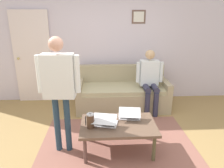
{
  "coord_description": "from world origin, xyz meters",
  "views": [
    {
      "loc": [
        0.16,
        2.63,
        1.95
      ],
      "look_at": [
        -0.03,
        -0.82,
        0.8
      ],
      "focal_mm": 33.64,
      "sensor_mm": 36.0,
      "label": 1
    }
  ],
  "objects_px": {
    "coffee_table": "(118,127)",
    "laptop_center": "(130,115)",
    "french_press": "(91,121)",
    "interior_door": "(33,58)",
    "laptop_left": "(105,122)",
    "person_standing": "(59,82)",
    "person_seated": "(150,78)",
    "couch": "(122,94)"
  },
  "relations": [
    {
      "from": "coffee_table",
      "to": "laptop_center",
      "type": "bearing_deg",
      "value": -136.39
    },
    {
      "from": "laptop_left",
      "to": "person_seated",
      "type": "xyz_separation_m",
      "value": [
        -0.94,
        -1.34,
        0.24
      ]
    },
    {
      "from": "laptop_center",
      "to": "french_press",
      "type": "relative_size",
      "value": 1.5
    },
    {
      "from": "couch",
      "to": "coffee_table",
      "type": "bearing_deg",
      "value": 82.07
    },
    {
      "from": "laptop_center",
      "to": "coffee_table",
      "type": "bearing_deg",
      "value": 43.61
    },
    {
      "from": "laptop_left",
      "to": "coffee_table",
      "type": "bearing_deg",
      "value": -176.36
    },
    {
      "from": "laptop_left",
      "to": "person_standing",
      "type": "xyz_separation_m",
      "value": [
        0.62,
        -0.07,
        0.6
      ]
    },
    {
      "from": "french_press",
      "to": "interior_door",
      "type": "bearing_deg",
      "value": -57.45
    },
    {
      "from": "interior_door",
      "to": "french_press",
      "type": "distance_m",
      "value": 2.57
    },
    {
      "from": "laptop_center",
      "to": "person_seated",
      "type": "height_order",
      "value": "person_seated"
    },
    {
      "from": "coffee_table",
      "to": "laptop_left",
      "type": "relative_size",
      "value": 2.75
    },
    {
      "from": "interior_door",
      "to": "person_standing",
      "type": "relative_size",
      "value": 1.21
    },
    {
      "from": "interior_door",
      "to": "coffee_table",
      "type": "height_order",
      "value": "interior_door"
    },
    {
      "from": "coffee_table",
      "to": "person_seated",
      "type": "height_order",
      "value": "person_seated"
    },
    {
      "from": "interior_door",
      "to": "laptop_center",
      "type": "relative_size",
      "value": 5.6
    },
    {
      "from": "coffee_table",
      "to": "person_seated",
      "type": "bearing_deg",
      "value": -119.42
    },
    {
      "from": "couch",
      "to": "person_seated",
      "type": "bearing_deg",
      "value": 157.06
    },
    {
      "from": "french_press",
      "to": "couch",
      "type": "bearing_deg",
      "value": -110.51
    },
    {
      "from": "person_standing",
      "to": "person_seated",
      "type": "relative_size",
      "value": 1.32
    },
    {
      "from": "laptop_left",
      "to": "person_seated",
      "type": "bearing_deg",
      "value": -125.02
    },
    {
      "from": "coffee_table",
      "to": "person_seated",
      "type": "xyz_separation_m",
      "value": [
        -0.75,
        -1.33,
        0.34
      ]
    },
    {
      "from": "couch",
      "to": "coffee_table",
      "type": "xyz_separation_m",
      "value": [
        0.22,
        1.56,
        0.09
      ]
    },
    {
      "from": "interior_door",
      "to": "person_standing",
      "type": "bearing_deg",
      "value": 115.29
    },
    {
      "from": "interior_door",
      "to": "coffee_table",
      "type": "relative_size",
      "value": 1.88
    },
    {
      "from": "coffee_table",
      "to": "laptop_left",
      "type": "bearing_deg",
      "value": 3.64
    },
    {
      "from": "coffee_table",
      "to": "laptop_left",
      "type": "height_order",
      "value": "laptop_left"
    },
    {
      "from": "coffee_table",
      "to": "french_press",
      "type": "height_order",
      "value": "french_press"
    },
    {
      "from": "laptop_left",
      "to": "laptop_center",
      "type": "relative_size",
      "value": 1.08
    },
    {
      "from": "interior_door",
      "to": "couch",
      "type": "height_order",
      "value": "interior_door"
    },
    {
      "from": "interior_door",
      "to": "french_press",
      "type": "xyz_separation_m",
      "value": [
        -1.36,
        2.13,
        -0.48
      ]
    },
    {
      "from": "person_seated",
      "to": "couch",
      "type": "bearing_deg",
      "value": -22.94
    },
    {
      "from": "coffee_table",
      "to": "french_press",
      "type": "distance_m",
      "value": 0.43
    },
    {
      "from": "person_standing",
      "to": "couch",
      "type": "bearing_deg",
      "value": -124.41
    },
    {
      "from": "interior_door",
      "to": "person_standing",
      "type": "height_order",
      "value": "interior_door"
    },
    {
      "from": "person_standing",
      "to": "coffee_table",
      "type": "bearing_deg",
      "value": 176.23
    },
    {
      "from": "laptop_left",
      "to": "french_press",
      "type": "bearing_deg",
      "value": 18.6
    },
    {
      "from": "person_seated",
      "to": "coffee_table",
      "type": "bearing_deg",
      "value": 60.58
    },
    {
      "from": "person_standing",
      "to": "interior_door",
      "type": "bearing_deg",
      "value": -64.71
    },
    {
      "from": "interior_door",
      "to": "person_seated",
      "type": "relative_size",
      "value": 1.6
    },
    {
      "from": "couch",
      "to": "person_standing",
      "type": "relative_size",
      "value": 1.14
    },
    {
      "from": "french_press",
      "to": "person_standing",
      "type": "distance_m",
      "value": 0.69
    },
    {
      "from": "person_seated",
      "to": "person_standing",
      "type": "bearing_deg",
      "value": 39.25
    }
  ]
}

